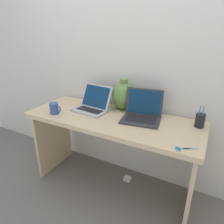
{
  "coord_description": "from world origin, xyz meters",
  "views": [
    {
      "loc": [
        0.74,
        -1.39,
        1.44
      ],
      "look_at": [
        0.0,
        0.0,
        0.79
      ],
      "focal_mm": 31.87,
      "sensor_mm": 36.0,
      "label": 1
    }
  ],
  "objects_px": {
    "pen_cup": "(200,120)",
    "power_brick": "(127,179)",
    "laptop_right": "(142,112)",
    "scissors": "(182,149)",
    "green_vase": "(124,96)",
    "coffee_mug": "(54,108)",
    "laptop_left": "(94,104)"
  },
  "relations": [
    {
      "from": "green_vase",
      "to": "coffee_mug",
      "type": "bearing_deg",
      "value": -141.4
    },
    {
      "from": "laptop_right",
      "to": "scissors",
      "type": "distance_m",
      "value": 0.51
    },
    {
      "from": "laptop_right",
      "to": "laptop_left",
      "type": "bearing_deg",
      "value": -178.13
    },
    {
      "from": "laptop_left",
      "to": "power_brick",
      "type": "bearing_deg",
      "value": 9.17
    },
    {
      "from": "coffee_mug",
      "to": "scissors",
      "type": "distance_m",
      "value": 1.13
    },
    {
      "from": "laptop_right",
      "to": "coffee_mug",
      "type": "distance_m",
      "value": 0.78
    },
    {
      "from": "coffee_mug",
      "to": "power_brick",
      "type": "distance_m",
      "value": 1.03
    },
    {
      "from": "scissors",
      "to": "power_brick",
      "type": "height_order",
      "value": "scissors"
    },
    {
      "from": "coffee_mug",
      "to": "power_brick",
      "type": "bearing_deg",
      "value": 26.82
    },
    {
      "from": "laptop_left",
      "to": "power_brick",
      "type": "distance_m",
      "value": 0.86
    },
    {
      "from": "laptop_right",
      "to": "green_vase",
      "type": "height_order",
      "value": "green_vase"
    },
    {
      "from": "green_vase",
      "to": "scissors",
      "type": "height_order",
      "value": "green_vase"
    },
    {
      "from": "green_vase",
      "to": "power_brick",
      "type": "height_order",
      "value": "green_vase"
    },
    {
      "from": "laptop_right",
      "to": "power_brick",
      "type": "bearing_deg",
      "value": 162.67
    },
    {
      "from": "green_vase",
      "to": "pen_cup",
      "type": "height_order",
      "value": "green_vase"
    },
    {
      "from": "coffee_mug",
      "to": "power_brick",
      "type": "relative_size",
      "value": 1.68
    },
    {
      "from": "laptop_right",
      "to": "scissors",
      "type": "bearing_deg",
      "value": -40.25
    },
    {
      "from": "laptop_right",
      "to": "coffee_mug",
      "type": "height_order",
      "value": "laptop_right"
    },
    {
      "from": "laptop_right",
      "to": "power_brick",
      "type": "height_order",
      "value": "laptop_right"
    },
    {
      "from": "green_vase",
      "to": "pen_cup",
      "type": "relative_size",
      "value": 1.62
    },
    {
      "from": "scissors",
      "to": "pen_cup",
      "type": "bearing_deg",
      "value": 81.54
    },
    {
      "from": "coffee_mug",
      "to": "laptop_right",
      "type": "bearing_deg",
      "value": 19.85
    },
    {
      "from": "scissors",
      "to": "laptop_left",
      "type": "bearing_deg",
      "value": 160.05
    },
    {
      "from": "laptop_right",
      "to": "green_vase",
      "type": "bearing_deg",
      "value": 150.94
    },
    {
      "from": "laptop_left",
      "to": "coffee_mug",
      "type": "height_order",
      "value": "laptop_left"
    },
    {
      "from": "laptop_left",
      "to": "coffee_mug",
      "type": "relative_size",
      "value": 2.92
    },
    {
      "from": "green_vase",
      "to": "scissors",
      "type": "relative_size",
      "value": 2.1
    },
    {
      "from": "laptop_left",
      "to": "scissors",
      "type": "bearing_deg",
      "value": -19.95
    },
    {
      "from": "laptop_right",
      "to": "power_brick",
      "type": "relative_size",
      "value": 4.92
    },
    {
      "from": "laptop_left",
      "to": "green_vase",
      "type": "relative_size",
      "value": 1.19
    },
    {
      "from": "pen_cup",
      "to": "power_brick",
      "type": "distance_m",
      "value": 0.97
    },
    {
      "from": "pen_cup",
      "to": "scissors",
      "type": "relative_size",
      "value": 1.3
    }
  ]
}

